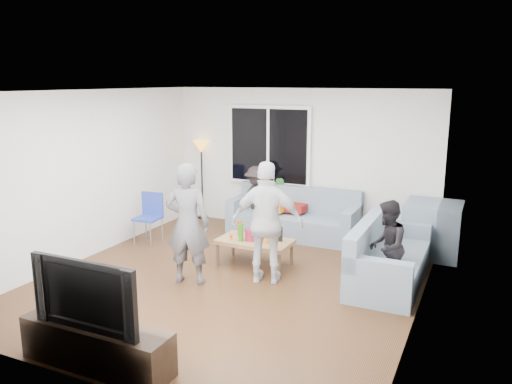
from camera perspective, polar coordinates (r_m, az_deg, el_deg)
The scene contains 32 objects.
floor at distance 7.24m, azimuth -2.76°, elevation -9.95°, with size 5.00×5.50×0.04m, color #56351C.
ceiling at distance 6.69m, azimuth -3.00°, elevation 11.43°, with size 5.00×5.50×0.04m, color white.
wall_back at distance 9.34m, azimuth 5.06°, elevation 3.57°, with size 5.00×0.04×2.60m, color silver.
wall_front at distance 4.66m, azimuth -19.00°, elevation -6.24°, with size 5.00×0.04×2.60m, color silver.
wall_left at distance 8.30m, azimuth -18.47°, elevation 1.85°, with size 0.04×5.50×2.60m, color silver.
wall_right at distance 6.12m, azimuth 18.52°, elevation -1.80°, with size 0.04×5.50×2.60m, color silver.
window_frame at distance 9.45m, azimuth 1.49°, elevation 5.25°, with size 1.62×0.06×1.47m, color white.
window_glass at distance 9.42m, azimuth 1.39°, elevation 5.22°, with size 1.50×0.02×1.35m, color black.
window_mullion at distance 9.41m, azimuth 1.37°, elevation 5.22°, with size 0.05×0.03×1.35m, color white.
radiator at distance 9.65m, azimuth 1.35°, elevation -2.10°, with size 1.30×0.12×0.62m, color silver.
potted_plant at distance 9.42m, azimuth 2.63°, elevation 0.60°, with size 0.20×0.16×0.36m, color #2C6F2F.
vase at distance 9.63m, azimuth 0.02°, elevation 0.31°, with size 0.17×0.17×0.18m, color white.
sofa_back_section at distance 9.05m, azimuth 4.20°, elevation -2.38°, with size 2.30×0.85×0.85m, color slate, non-canonical shape.
sofa_right_section at distance 7.26m, azimuth 14.92°, elevation -6.56°, with size 0.85×2.00×0.85m, color slate, non-canonical shape.
sofa_corner at distance 8.54m, azimuth 19.21°, elevation -3.97°, with size 0.85×0.85×0.85m, color slate.
cushion_yellow at distance 9.12m, azimuth 2.22°, elevation -1.67°, with size 0.38×0.32×0.14m, color #BF7B1B.
cushion_red at distance 9.07m, azimuth 4.43°, elevation -1.78°, with size 0.36×0.30×0.13m, color maroon.
coffee_table at distance 7.69m, azimuth -0.15°, elevation -6.81°, with size 1.10×0.60×0.40m, color #A4804F.
pitcher at distance 7.57m, azimuth -0.59°, elevation -4.85°, with size 0.17×0.17×0.17m, color maroon.
side_chair at distance 8.83m, azimuth -12.08°, elevation -2.97°, with size 0.40×0.40×0.86m, color #24399F, non-canonical shape.
floor_lamp at distance 10.21m, azimuth -6.10°, elevation 1.34°, with size 0.32×0.32×1.56m, color gold, non-canonical shape.
player_left at distance 6.93m, azimuth -7.68°, elevation -3.56°, with size 0.61×0.40×1.68m, color #4E4E53.
player_right at distance 6.89m, azimuth 1.28°, elevation -3.50°, with size 0.99×0.41×1.69m, color silver.
spectator_right at distance 6.88m, azimuth 14.49°, elevation -5.95°, with size 0.60×0.46×1.23m, color black.
spectator_back at distance 9.30m, azimuth 0.06°, elevation -0.77°, with size 0.78×0.45×1.21m, color black.
tv_console at distance 5.37m, azimuth -17.46°, elevation -16.12°, with size 1.60×0.40×0.44m, color black.
television at distance 5.13m, azimuth -17.87°, elevation -10.56°, with size 1.20×0.16×0.69m, color black.
bottle_a at distance 7.81m, azimuth -1.85°, elevation -4.09°, with size 0.07×0.07×0.23m, color #CB3B0B.
bottle_b at distance 7.54m, azimuth -1.73°, elevation -4.57°, with size 0.08×0.08×0.26m, color #2B8718.
bottle_d at distance 7.44m, azimuth 1.27°, elevation -4.94°, with size 0.07×0.07×0.23m, color orange.
bottle_c at distance 7.67m, azimuth 0.70°, elevation -4.57°, with size 0.07×0.07×0.18m, color black.
bottle_e at distance 7.54m, azimuth 2.76°, elevation -4.77°, with size 0.07×0.07×0.21m, color black.
Camera 1 is at (3.12, -5.92, 2.74)m, focal length 35.59 mm.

